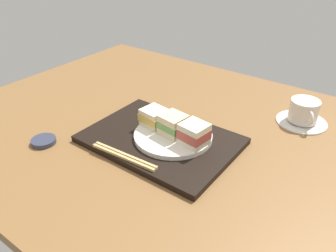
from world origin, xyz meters
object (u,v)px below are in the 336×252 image
object	(u,v)px
sandwich_near	(154,117)
chopsticks_pair	(124,156)
sandwich_plate	(173,135)
coffee_cup	(303,113)
small_sauce_dish	(44,141)
sandwich_middle	(173,125)
sandwich_far	(194,134)

from	to	relation	value
sandwich_near	chopsticks_pair	world-z (taller)	sandwich_near
sandwich_plate	sandwich_near	size ratio (longest dim) A/B	2.79
chopsticks_pair	coffee_cup	bearing A→B (deg)	57.76
small_sauce_dish	sandwich_middle	bearing A→B (deg)	36.74
sandwich_plate	sandwich_near	xyz separation A→B (cm)	(-6.91, 0.78, 2.95)
sandwich_near	small_sauce_dish	bearing A→B (deg)	-134.12
coffee_cup	sandwich_middle	bearing A→B (deg)	-127.88
sandwich_plate	small_sauce_dish	xyz separation A→B (cm)	(-27.74, -20.71, -1.65)
sandwich_plate	sandwich_near	bearing A→B (deg)	173.59
sandwich_far	chopsticks_pair	world-z (taller)	sandwich_far
sandwich_middle	small_sauce_dish	bearing A→B (deg)	-143.26
sandwich_far	sandwich_plate	bearing A→B (deg)	173.59
sandwich_near	sandwich_middle	world-z (taller)	sandwich_middle
sandwich_plate	small_sauce_dish	distance (cm)	34.66
sandwich_far	coffee_cup	world-z (taller)	sandwich_far
sandwich_plate	chopsticks_pair	distance (cm)	14.99
sandwich_plate	small_sauce_dish	bearing A→B (deg)	-143.26
sandwich_far	coffee_cup	size ratio (longest dim) A/B	0.49
sandwich_middle	sandwich_plate	bearing A→B (deg)	-45.00
sandwich_far	chopsticks_pair	bearing A→B (deg)	-129.95
sandwich_middle	chopsticks_pair	world-z (taller)	sandwich_middle
sandwich_middle	small_sauce_dish	world-z (taller)	sandwich_middle
small_sauce_dish	chopsticks_pair	bearing A→B (deg)	15.34
sandwich_plate	sandwich_near	world-z (taller)	sandwich_near
sandwich_plate	coffee_cup	bearing A→B (deg)	52.12
sandwich_plate	chopsticks_pair	xyz separation A→B (cm)	(-4.44, -14.32, -0.27)
chopsticks_pair	coffee_cup	distance (cm)	53.85
sandwich_far	sandwich_near	bearing A→B (deg)	173.59
sandwich_plate	sandwich_far	size ratio (longest dim) A/B	2.90
sandwich_middle	coffee_cup	xyz separation A→B (cm)	(24.28, 31.22, -2.47)
sandwich_middle	coffee_cup	bearing A→B (deg)	52.12
sandwich_plate	coffee_cup	size ratio (longest dim) A/B	1.43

